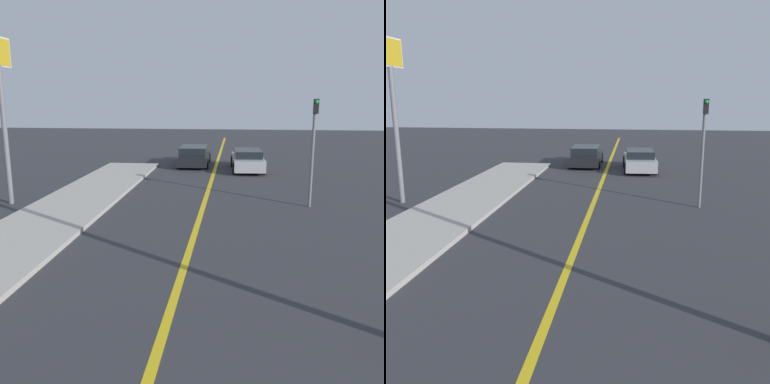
# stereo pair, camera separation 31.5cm
# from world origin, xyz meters

# --- Properties ---
(road_center_line) EXTENTS (0.20, 60.00, 0.01)m
(road_center_line) POSITION_xyz_m (0.00, 18.00, 0.00)
(road_center_line) COLOR gold
(road_center_line) RESTS_ON ground_plane
(sidewalk_left) EXTENTS (3.12, 28.99, 0.15)m
(sidewalk_left) POSITION_xyz_m (-5.17, 14.49, 0.08)
(sidewalk_left) COLOR #ADA89E
(sidewalk_left) RESTS_ON ground_plane
(car_near_right_lane) EXTENTS (2.03, 4.32, 1.25)m
(car_near_right_lane) POSITION_xyz_m (1.93, 27.87, 0.62)
(car_near_right_lane) COLOR #9E9EA3
(car_near_right_lane) RESTS_ON ground_plane
(car_ahead_center) EXTENTS (2.02, 4.59, 1.21)m
(car_ahead_center) POSITION_xyz_m (-1.42, 29.58, 0.59)
(car_ahead_center) COLOR black
(car_ahead_center) RESTS_ON ground_plane
(traffic_light) EXTENTS (0.18, 0.40, 4.19)m
(traffic_light) POSITION_xyz_m (4.19, 19.49, 2.56)
(traffic_light) COLOR slate
(traffic_light) RESTS_ON ground_plane
(roadside_sign) EXTENTS (0.20, 1.78, 6.51)m
(roadside_sign) POSITION_xyz_m (-7.83, 18.78, 4.75)
(roadside_sign) COLOR slate
(roadside_sign) RESTS_ON ground_plane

